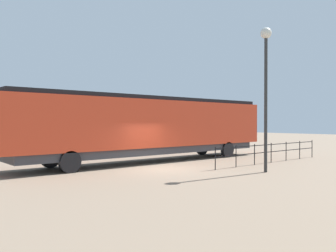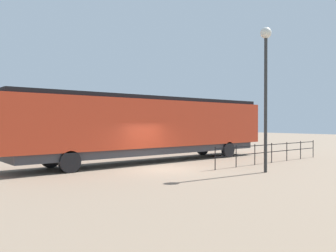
# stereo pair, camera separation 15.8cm
# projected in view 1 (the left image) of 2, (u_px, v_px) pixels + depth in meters

# --- Properties ---
(ground_plane) EXTENTS (120.00, 120.00, 0.00)m
(ground_plane) POSITION_uv_depth(u_px,v_px,m) (162.00, 169.00, 18.43)
(ground_plane) COLOR #84705B
(locomotive) EXTENTS (2.83, 18.52, 4.09)m
(locomotive) POSITION_uv_depth(u_px,v_px,m) (157.00, 125.00, 22.06)
(locomotive) COLOR red
(locomotive) RESTS_ON ground_plane
(lamp_post) EXTENTS (0.55, 0.55, 7.23)m
(lamp_post) POSITION_uv_depth(u_px,v_px,m) (266.00, 69.00, 17.17)
(lamp_post) COLOR #2D2D2D
(lamp_post) RESTS_ON ground_plane
(platform_fence) EXTENTS (0.05, 10.27, 1.22)m
(platform_fence) POSITION_uv_depth(u_px,v_px,m) (271.00, 150.00, 21.30)
(platform_fence) COLOR black
(platform_fence) RESTS_ON ground_plane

